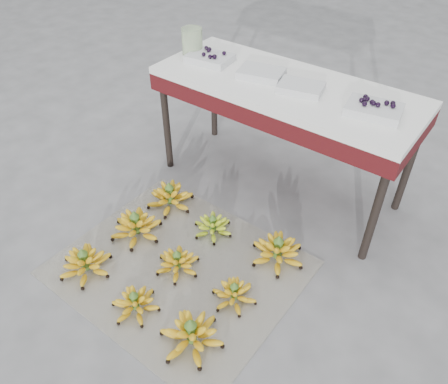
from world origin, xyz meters
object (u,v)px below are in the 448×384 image
Objects in this scene: newspaper_mat at (179,268)px; bunch_front_center at (135,303)px; glass_jar at (192,41)px; tray_far_right at (374,109)px; bunch_mid_right at (234,294)px; bunch_mid_center at (178,262)px; bunch_back_right at (278,251)px; bunch_mid_left at (136,226)px; vendor_table at (285,97)px; bunch_back_left at (170,197)px; tray_right at (301,87)px; tray_left at (261,73)px; bunch_front_right at (191,335)px; bunch_front_left at (85,263)px; tray_far_left at (210,58)px; bunch_back_center at (213,226)px.

newspaper_mat is 4.13× the size of bunch_front_center.
tray_far_right is at bearing -1.29° from glass_jar.
bunch_front_center reaches higher than bunch_mid_right.
bunch_mid_center is 0.56m from bunch_back_right.
newspaper_mat is 0.56m from bunch_back_right.
bunch_mid_center is at bearing 15.42° from bunch_mid_left.
bunch_back_left is at bearing -126.90° from vendor_table.
bunch_front_center is at bearing -62.94° from glass_jar.
bunch_mid_center reaches higher than newspaper_mat.
bunch_mid_right is 1.18m from tray_right.
glass_jar is (-0.26, 0.58, 0.77)m from bunch_back_left.
tray_left is 1.78× the size of glass_jar.
newspaper_mat is at bearing 128.34° from bunch_front_right.
bunch_front_center is (0.40, -0.02, -0.01)m from bunch_front_left.
tray_far_left reaches higher than newspaper_mat.
bunch_front_left is 1.28× the size of tray_right.
bunch_mid_center is at bearing -92.75° from vendor_table.
tray_left is 0.28m from tray_right.
bunch_front_center is 0.77× the size of bunch_back_left.
bunch_mid_center is 1.14× the size of bunch_back_center.
bunch_back_right is 1.25× the size of tray_left.
bunch_back_left reaches higher than bunch_mid_right.
bunch_back_left is at bearing 102.42° from bunch_front_center.
bunch_front_left is 1.01× the size of bunch_front_right.
bunch_back_right is at bearing -58.16° from vendor_table.
bunch_mid_center is 0.19× the size of vendor_table.
bunch_back_left is at bearing 136.95° from newspaper_mat.
bunch_mid_left reaches higher than bunch_mid_right.
tray_right is (0.55, 1.23, 0.71)m from bunch_front_left.
tray_far_left reaches higher than tray_left.
tray_far_right reaches higher than tray_left.
tray_left is at bearing 94.72° from bunch_front_left.
bunch_back_right is (0.40, 0.39, 0.01)m from bunch_mid_center.
bunch_back_right is 1.32× the size of tray_right.
bunch_back_center is (-0.39, 0.32, 0.00)m from bunch_mid_right.
newspaper_mat is 1.22m from tray_left.
bunch_back_center is 0.95m from tray_left.
bunch_mid_right is at bearing 76.36° from bunch_front_right.
bunch_front_right reaches higher than bunch_back_left.
tray_far_left is (-0.89, 0.54, 0.71)m from bunch_back_right.
glass_jar is (-0.16, 0.02, 0.06)m from tray_far_left.
newspaper_mat is 4.15× the size of bunch_mid_center.
tray_far_left is (-0.84, 1.23, 0.71)m from bunch_front_right.
tray_far_right is at bearing 51.88° from bunch_back_center.
bunch_mid_center is at bearing -171.47° from bunch_mid_right.
tray_far_right reaches higher than bunch_front_center.
bunch_mid_left is 1.53× the size of bunch_back_center.
bunch_front_left is (-0.39, -0.32, 0.06)m from newspaper_mat.
vendor_table is at bearing 176.86° from tray_far_right.
tray_far_right is (0.42, 0.00, 0.01)m from tray_right.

